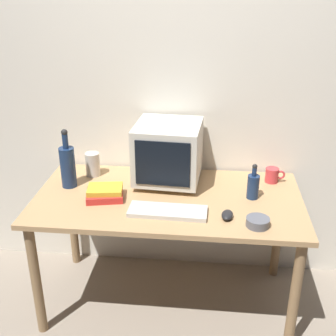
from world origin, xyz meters
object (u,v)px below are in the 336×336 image
metal_canister (93,164)px  bottle_short (253,185)px  crt_monitor (168,152)px  book_stack (105,193)px  mug (272,175)px  cd_spindle (258,222)px  keyboard (168,211)px  computer_mouse (227,215)px  bottle_tall (68,165)px

metal_canister → bottle_short: bearing=-11.8°
crt_monitor → book_stack: crt_monitor is taller
crt_monitor → mug: (0.64, 0.06, -0.15)m
cd_spindle → metal_canister: metal_canister is taller
crt_monitor → keyboard: crt_monitor is taller
keyboard → cd_spindle: bearing=-7.9°
crt_monitor → cd_spindle: 0.71m
crt_monitor → bottle_short: size_ratio=1.94×
computer_mouse → cd_spindle: 0.16m
keyboard → metal_canister: size_ratio=2.80×
keyboard → mug: size_ratio=3.50×
book_stack → cd_spindle: 0.87m
cd_spindle → keyboard: bearing=170.3°
crt_monitor → bottle_short: crt_monitor is taller
book_stack → metal_canister: 0.33m
computer_mouse → bottle_tall: bearing=170.7°
bottle_tall → cd_spindle: 1.15m
bottle_tall → cd_spindle: size_ratio=3.01×
crt_monitor → metal_canister: 0.50m
keyboard → metal_canister: (-0.52, 0.43, 0.06)m
mug → computer_mouse: bearing=-121.3°
bottle_short → mug: size_ratio=1.76×
mug → cd_spindle: bearing=-103.9°
cd_spindle → book_stack: bearing=165.6°
book_stack → bottle_short: bearing=6.1°
computer_mouse → bottle_tall: 0.99m
mug → crt_monitor: bearing=-174.6°
keyboard → bottle_tall: size_ratio=1.16×
keyboard → book_stack: bearing=161.8°
bottle_tall → cd_spindle: (1.09, -0.34, -0.11)m
keyboard → book_stack: (-0.37, 0.14, 0.02)m
metal_canister → computer_mouse: bearing=-28.1°
book_stack → cd_spindle: (0.84, -0.22, -0.01)m
crt_monitor → mug: size_ratio=3.41×
computer_mouse → metal_canister: size_ratio=0.67×
crt_monitor → mug: crt_monitor is taller
book_stack → metal_canister: size_ratio=1.56×
bottle_short → mug: (0.14, 0.22, -0.03)m
keyboard → metal_canister: bearing=142.2°
keyboard → metal_canister: 0.68m
crt_monitor → metal_canister: size_ratio=2.73×
bottle_tall → bottle_short: bearing=-2.1°
crt_monitor → bottle_tall: 0.60m
keyboard → cd_spindle: 0.47m
keyboard → cd_spindle: cd_spindle is taller
bottle_short → book_stack: bearing=-173.9°
computer_mouse → mug: size_ratio=0.83×
keyboard → book_stack: size_ratio=1.79×
bottle_short → cd_spindle: (0.01, -0.30, -0.06)m
keyboard → bottle_short: size_ratio=1.99×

